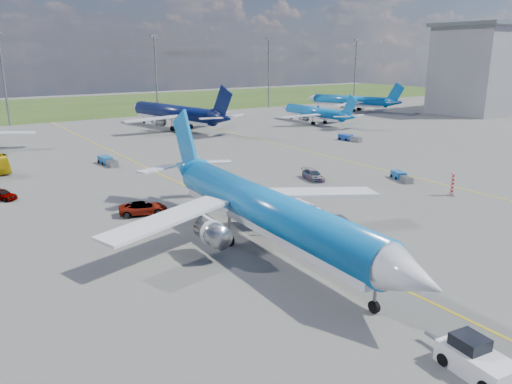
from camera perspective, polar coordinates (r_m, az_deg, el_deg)
ground at (r=44.37m, az=10.40°, el=-7.96°), size 400.00×400.00×0.00m
grass_strip at (r=181.84m, az=-25.08°, el=8.59°), size 400.00×80.00×0.01m
taxiway_lines at (r=65.83m, az=-6.51°, el=0.04°), size 60.25×160.00×0.02m
floodlight_masts at (r=144.12m, az=-18.89°, el=12.78°), size 202.20×0.50×22.70m
terminal_building at (r=173.44m, az=25.78°, el=12.59°), size 42.00×22.00×26.00m
warning_post at (r=68.01m, az=21.54°, el=0.83°), size 0.50×0.50×3.00m
bg_jet_n at (r=122.99m, az=-9.25°, el=7.17°), size 38.23×46.11×10.78m
bg_jet_ne at (r=131.66m, az=6.66°, el=7.81°), size 24.86×31.88×8.09m
bg_jet_ene at (r=163.11m, az=10.63°, el=9.13°), size 36.00×40.95×8.96m
main_airliner at (r=46.61m, az=1.24°, el=-6.51°), size 33.54×43.00×10.90m
pushback_tug at (r=32.23m, az=23.76°, el=-17.10°), size 2.70×6.05×2.01m
service_car_a at (r=69.28m, az=-27.07°, el=-0.23°), size 3.58×4.34×1.39m
service_car_b at (r=57.44m, az=-12.78°, el=-1.81°), size 5.83×3.89×1.49m
service_car_c at (r=72.00m, az=6.56°, el=1.95°), size 3.05×5.11×1.39m
baggage_tug_w at (r=74.44m, az=16.25°, el=1.71°), size 3.02×4.80×1.05m
baggage_tug_c at (r=84.81m, az=-16.61°, el=3.38°), size 1.74×5.47×1.21m
baggage_tug_e at (r=105.86m, az=10.59°, el=6.08°), size 1.87×5.46×1.20m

